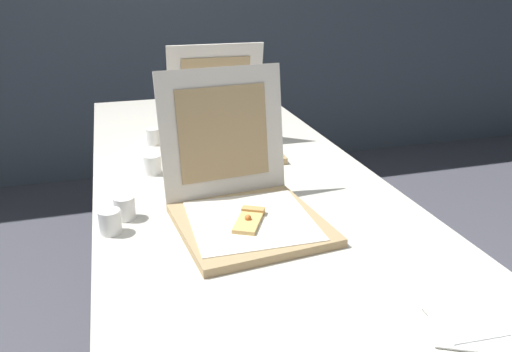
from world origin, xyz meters
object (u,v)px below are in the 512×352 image
object	(u,v)px
cup_white_near_center	(125,208)
cup_white_far	(153,136)
pizza_box_front	(244,202)
pizza_box_middle	(223,136)
cup_white_near_left	(110,222)
napkin_pile	(471,324)
cup_white_mid	(153,165)
table	(235,188)

from	to	relation	value
cup_white_near_center	cup_white_far	bearing A→B (deg)	77.50
pizza_box_front	pizza_box_middle	xyz separation A→B (m)	(0.08, 0.57, 0.00)
pizza_box_front	cup_white_near_left	bearing A→B (deg)	169.19
cup_white_far	napkin_pile	world-z (taller)	cup_white_far
pizza_box_middle	cup_white_near_center	world-z (taller)	pizza_box_middle
pizza_box_front	pizza_box_middle	distance (m)	0.57
cup_white_far	cup_white_near_left	size ratio (longest dim) A/B	1.00
pizza_box_front	cup_white_mid	size ratio (longest dim) A/B	7.15
napkin_pile	pizza_box_front	bearing A→B (deg)	118.83
pizza_box_front	cup_white_near_left	size ratio (longest dim) A/B	7.15
cup_white_near_left	napkin_pile	world-z (taller)	cup_white_near_left
table	pizza_box_middle	xyz separation A→B (m)	(0.02, 0.25, 0.10)
napkin_pile	cup_white_far	bearing A→B (deg)	110.13
cup_white_near_center	napkin_pile	bearing A→B (deg)	-46.90
cup_white_mid	pizza_box_front	bearing A→B (deg)	-64.29
pizza_box_front	cup_white_mid	distance (m)	0.45
pizza_box_front	pizza_box_middle	size ratio (longest dim) A/B	1.19
pizza_box_front	cup_white_near_left	distance (m)	0.34
pizza_box_middle	cup_white_near_left	world-z (taller)	pizza_box_middle
table	cup_white_near_center	world-z (taller)	cup_white_near_center
pizza_box_front	cup_white_near_center	xyz separation A→B (m)	(-0.30, 0.10, -0.02)
pizza_box_front	cup_white_mid	bearing A→B (deg)	110.03
table	cup_white_near_left	size ratio (longest dim) A/B	36.67
cup_white_far	napkin_pile	xyz separation A→B (m)	(0.45, -1.23, -0.03)
cup_white_far	cup_white_mid	size ratio (longest dim) A/B	1.00
table	cup_white_mid	xyz separation A→B (m)	(-0.25, 0.09, 0.08)
table	napkin_pile	world-z (taller)	napkin_pile
pizza_box_middle	cup_white_near_center	size ratio (longest dim) A/B	6.00
table	cup_white_mid	bearing A→B (deg)	160.59
pizza_box_middle	cup_white_far	size ratio (longest dim) A/B	6.00
cup_white_mid	napkin_pile	distance (m)	1.05
table	napkin_pile	distance (m)	0.87
cup_white_near_center	cup_white_mid	bearing A→B (deg)	71.47
pizza_box_front	cup_white_near_center	world-z (taller)	pizza_box_front
cup_white_mid	table	bearing A→B (deg)	-19.41
cup_white_near_left	cup_white_far	bearing A→B (deg)	75.68
napkin_pile	cup_white_near_center	bearing A→B (deg)	133.10
cup_white_far	cup_white_near_center	world-z (taller)	same
table	pizza_box_middle	world-z (taller)	pizza_box_middle
cup_white_near_center	table	bearing A→B (deg)	31.45
table	cup_white_far	distance (m)	0.45
pizza_box_middle	cup_white_far	xyz separation A→B (m)	(-0.24, 0.14, -0.02)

